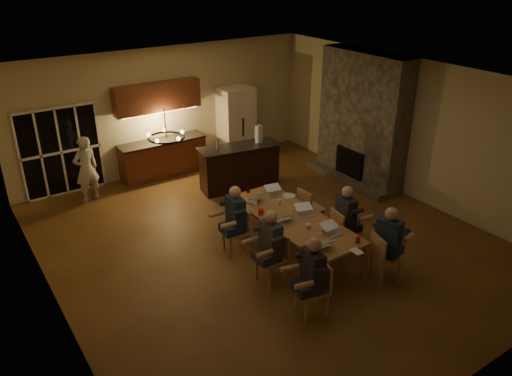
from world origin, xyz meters
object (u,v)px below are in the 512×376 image
object	(u,v)px
laptop_d	(305,210)
mug_mid	(279,202)
redcup_near	(358,240)
bar_blender	(259,134)
chandelier	(166,138)
laptop_b	(333,229)
refrigerator	(236,124)
chair_right_near	(387,257)
plate_near	(329,224)
bar_bottle	(218,144)
can_right	(303,204)
can_silver	(324,230)
laptop_a	(319,240)
laptop_e	(252,195)
plate_left	(314,244)
person_left_near	(313,277)
chair_right_far	(311,208)
chair_left_far	(236,231)
person_right_mid	(345,220)
dining_table	(293,235)
person_left_mid	(271,247)
can_cola	(248,190)
plate_far	(289,196)
standing_person	(86,169)
laptop_f	(275,190)
chair_right_mid	(345,231)
laptop_c	(281,214)
mug_back	(255,205)
chair_left_mid	(271,259)
bar_island	(239,167)
person_left_far	(236,220)
person_right_near	(388,243)
chair_left_near	(313,289)

from	to	relation	value
laptop_d	mug_mid	world-z (taller)	laptop_d
redcup_near	bar_blender	size ratio (longest dim) A/B	0.28
chandelier	laptop_b	size ratio (longest dim) A/B	1.73
refrigerator	chair_right_near	size ratio (longest dim) A/B	2.25
plate_near	bar_bottle	distance (m)	3.82
chandelier	bar_bottle	distance (m)	4.31
bar_bottle	can_right	bearing A→B (deg)	-86.66
can_silver	redcup_near	bearing A→B (deg)	-65.00
laptop_a	chandelier	bearing A→B (deg)	-26.29
laptop_e	can_right	world-z (taller)	laptop_e
plate_left	laptop_e	bearing A→B (deg)	88.22
laptop_b	laptop_d	bearing A→B (deg)	87.33
person_left_near	laptop_a	bearing A→B (deg)	144.00
chair_right_far	laptop_e	bearing A→B (deg)	67.55
refrigerator	chair_left_far	bearing A→B (deg)	-122.16
laptop_a	person_right_mid	bearing A→B (deg)	-151.70
chair_right_far	can_silver	size ratio (longest dim) A/B	7.42
person_right_mid	chandelier	bearing A→B (deg)	88.30
dining_table	person_left_mid	distance (m)	1.08
laptop_d	laptop_e	xyz separation A→B (m)	(-0.49, 1.07, 0.00)
can_cola	plate_far	bearing A→B (deg)	-46.29
standing_person	chair_right_near	bearing A→B (deg)	108.94
chair_right_near	can_cola	distance (m)	3.15
laptop_f	redcup_near	xyz separation A→B (m)	(0.07, -2.30, -0.05)
chair_right_mid	laptop_c	world-z (taller)	laptop_c
mug_back	laptop_b	bearing A→B (deg)	-70.79
chair_left_mid	can_silver	xyz separation A→B (m)	(0.97, -0.22, 0.37)
person_left_mid	plate_left	xyz separation A→B (m)	(0.59, -0.43, 0.07)
standing_person	can_cola	size ratio (longest dim) A/B	13.07
bar_bottle	mug_mid	bearing A→B (deg)	-93.06
bar_island	person_left_far	distance (m)	2.92
person_right_near	bar_island	bearing A→B (deg)	-10.46
person_left_mid	redcup_near	xyz separation A→B (m)	(1.25, -0.80, 0.12)
chandelier	laptop_d	distance (m)	3.22
standing_person	can_cola	xyz separation A→B (m)	(2.42, -3.03, 0.03)
redcup_near	plate_near	world-z (taller)	redcup_near
chair_left_far	chair_left_mid	bearing A→B (deg)	9.94
person_left_near	bar_blender	xyz separation A→B (m)	(2.13, 4.62, 0.60)
redcup_near	plate_far	size ratio (longest dim) A/B	0.45
person_left_near	can_cola	size ratio (longest dim) A/B	11.50
chair_left_far	person_right_near	size ratio (longest dim) A/B	0.64
chandelier	laptop_f	world-z (taller)	chandelier
chair_right_near	dining_table	bearing A→B (deg)	41.38
chair_left_near	bar_blender	xyz separation A→B (m)	(2.11, 4.61, 0.85)
chair_left_mid	plate_far	xyz separation A→B (m)	(1.37, 1.30, 0.31)
laptop_c	redcup_near	xyz separation A→B (m)	(0.59, -1.40, -0.05)
chair_right_far	person_right_near	distance (m)	2.14
chair_left_mid	mug_back	world-z (taller)	chair_left_mid
chair_left_near	chair_right_near	distance (m)	1.66
can_cola	can_right	xyz separation A→B (m)	(0.52, -1.15, 0.00)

